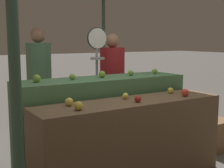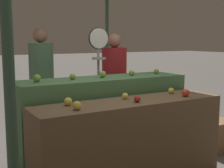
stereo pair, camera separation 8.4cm
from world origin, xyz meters
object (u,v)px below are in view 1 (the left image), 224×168
person_vendor_at_scale (112,79)px  person_customer_left (39,76)px  produce_scale (97,60)px  wooden_crate_side (213,134)px

person_vendor_at_scale → person_customer_left: (-0.98, 0.57, 0.06)m
produce_scale → person_vendor_at_scale: produce_scale is taller
person_vendor_at_scale → produce_scale: bearing=25.8°
person_customer_left → wooden_crate_side: bearing=122.6°
wooden_crate_side → person_customer_left: bearing=136.9°
produce_scale → person_vendor_at_scale: size_ratio=1.05×
produce_scale → person_customer_left: (-0.57, 0.82, -0.27)m
person_customer_left → produce_scale: bearing=110.4°
person_vendor_at_scale → wooden_crate_side: 1.70m
wooden_crate_side → person_vendor_at_scale: bearing=127.4°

